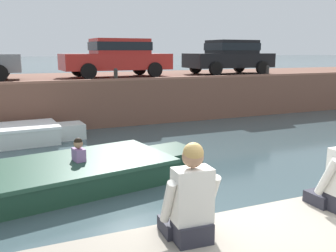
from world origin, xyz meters
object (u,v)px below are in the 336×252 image
Objects in this scene: car_right_inner_black at (230,55)px; car_centre_red at (117,56)px; mooring_bollard_east at (268,70)px; person_seated_left at (190,203)px; mooring_bollard_mid at (116,74)px; motorboat_passing at (54,177)px.

car_centre_red is at bearing 179.99° from car_right_inner_black.
person_seated_left is (-8.85, -10.26, -0.59)m from mooring_bollard_east.
car_right_inner_black is 14.67m from person_seated_left.
person_seated_left is at bearing -102.73° from car_centre_red.
mooring_bollard_mid reaches higher than person_seated_left.
car_centre_red is 6.42m from mooring_bollard_east.
car_right_inner_black is at bearing 56.21° from person_seated_left.
car_right_inner_black is at bearing 17.48° from mooring_bollard_mid.
car_centre_red reaches higher than mooring_bollard_east.
car_right_inner_black is 9.09× the size of mooring_bollard_mid.
car_right_inner_black reaches higher than person_seated_left.
mooring_bollard_mid is at bearing -162.52° from car_right_inner_black.
person_seated_left is (-2.13, -10.26, -0.59)m from mooring_bollard_mid.
mooring_bollard_mid is at bearing -107.93° from car_centre_red.
mooring_bollard_mid reaches higher than motorboat_passing.
car_centre_red reaches higher than mooring_bollard_mid.
motorboat_passing is at bearing -148.93° from mooring_bollard_east.
mooring_bollard_mid is 6.72m from mooring_bollard_east.
car_centre_red is 12.52m from person_seated_left.
motorboat_passing is 4.65m from person_seated_left.
car_centre_red is 9.97× the size of mooring_bollard_mid.
person_seated_left is (0.77, -4.46, 1.06)m from motorboat_passing.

